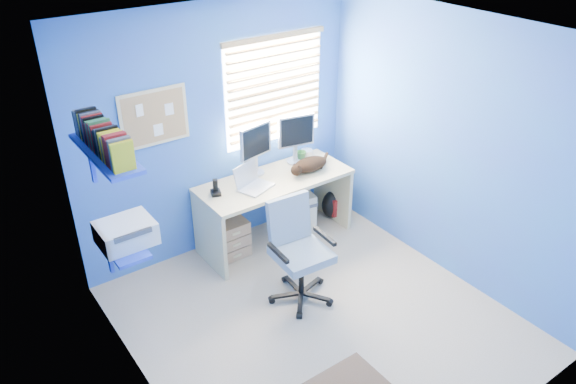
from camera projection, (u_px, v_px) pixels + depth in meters
floor at (317, 319)px, 4.97m from camera, size 3.00×3.20×0.00m
ceiling at (326, 35)px, 3.74m from camera, size 3.00×3.20×0.00m
wall_back at (219, 131)px, 5.49m from camera, size 3.00×0.01×2.50m
wall_front at (495, 309)px, 3.22m from camera, size 3.00×0.01×2.50m
wall_left at (138, 265)px, 3.59m from camera, size 0.01×3.20×2.50m
wall_right at (449, 150)px, 5.12m from camera, size 0.01×3.20×2.50m
desk at (275, 210)px, 5.89m from camera, size 1.61×0.65×0.74m
laptop at (255, 178)px, 5.48m from camera, size 0.40×0.36×0.22m
monitor_left at (255, 150)px, 5.68m from camera, size 0.42×0.20×0.54m
monitor_right at (295, 139)px, 5.91m from camera, size 0.42×0.20×0.54m
phone at (215, 187)px, 5.38m from camera, size 0.12×0.13×0.17m
mug at (301, 156)px, 6.07m from camera, size 0.10×0.09×0.10m
cd_spindle at (307, 153)px, 6.17m from camera, size 0.13×0.13×0.07m
cat at (310, 164)px, 5.83m from camera, size 0.44×0.29×0.14m
tower_pc at (300, 208)px, 6.21m from camera, size 0.26×0.46×0.45m
drawer_boxes at (230, 238)px, 5.73m from camera, size 0.35×0.28×0.41m
yellow_book at (300, 228)px, 6.05m from camera, size 0.03×0.17×0.24m
backpack at (334, 204)px, 6.39m from camera, size 0.30×0.23×0.35m
office_chair at (299, 263)px, 5.09m from camera, size 0.60×0.60×0.97m
window_blinds at (275, 90)px, 5.65m from camera, size 1.15×0.05×1.10m
corkboard at (154, 117)px, 5.00m from camera, size 0.64×0.02×0.52m
wall_shelves at (114, 188)px, 4.11m from camera, size 0.42×0.90×1.05m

